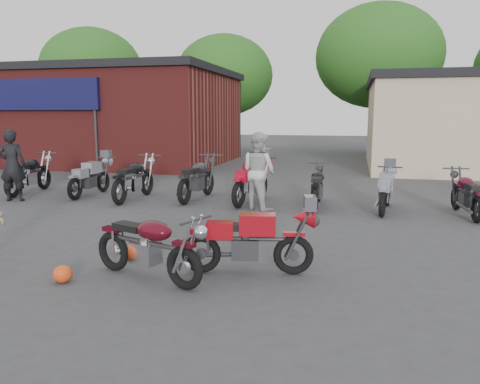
% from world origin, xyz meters
% --- Properties ---
extents(ground, '(90.00, 90.00, 0.00)m').
position_xyz_m(ground, '(0.00, 0.00, 0.00)').
color(ground, '#38383B').
extents(brick_building, '(12.00, 8.00, 4.00)m').
position_xyz_m(brick_building, '(-9.00, 14.00, 2.00)').
color(brick_building, maroon).
rests_on(brick_building, ground).
extents(tree_0, '(6.56, 6.56, 8.20)m').
position_xyz_m(tree_0, '(-14.00, 22.00, 4.10)').
color(tree_0, '#1D4A13').
rests_on(tree_0, ground).
extents(tree_1, '(5.92, 5.92, 7.40)m').
position_xyz_m(tree_1, '(-5.00, 22.00, 3.70)').
color(tree_1, '#1D4A13').
rests_on(tree_1, ground).
extents(tree_2, '(7.04, 7.04, 8.80)m').
position_xyz_m(tree_2, '(4.00, 22.00, 4.40)').
color(tree_2, '#1D4A13').
rests_on(tree_2, ground).
extents(vintage_motorcycle, '(1.94, 1.20, 1.07)m').
position_xyz_m(vintage_motorcycle, '(0.24, -0.55, 0.54)').
color(vintage_motorcycle, '#450812').
rests_on(vintage_motorcycle, ground).
extents(sportbike, '(1.88, 0.92, 1.04)m').
position_xyz_m(sportbike, '(1.52, 0.02, 0.52)').
color(sportbike, '#A80E18').
rests_on(sportbike, ground).
extents(helmet, '(0.31, 0.31, 0.24)m').
position_xyz_m(helmet, '(-0.85, -0.92, 0.12)').
color(helmet, '#D34116').
rests_on(helmet, ground).
extents(person_dark, '(0.77, 0.61, 1.86)m').
position_xyz_m(person_dark, '(-5.69, 4.09, 0.93)').
color(person_dark, black).
rests_on(person_dark, ground).
extents(person_light, '(1.12, 1.05, 1.83)m').
position_xyz_m(person_light, '(0.72, 4.53, 0.91)').
color(person_light, '#BABAB5').
rests_on(person_light, ground).
extents(row_bike_0, '(0.87, 2.15, 1.21)m').
position_xyz_m(row_bike_0, '(-6.11, 5.25, 0.61)').
color(row_bike_0, black).
rests_on(row_bike_0, ground).
extents(row_bike_1, '(0.67, 1.93, 1.11)m').
position_xyz_m(row_bike_1, '(-4.19, 5.29, 0.56)').
color(row_bike_1, gray).
rests_on(row_bike_1, ground).
extents(row_bike_2, '(0.73, 2.14, 1.24)m').
position_xyz_m(row_bike_2, '(-2.73, 5.03, 0.62)').
color(row_bike_2, black).
rests_on(row_bike_2, ground).
extents(row_bike_3, '(0.88, 2.19, 1.24)m').
position_xyz_m(row_bike_3, '(-1.12, 5.45, 0.62)').
color(row_bike_3, '#232426').
rests_on(row_bike_3, ground).
extents(row_bike_4, '(1.05, 2.19, 1.22)m').
position_xyz_m(row_bike_4, '(0.37, 5.35, 0.61)').
color(row_bike_4, red).
rests_on(row_bike_4, ground).
extents(row_bike_5, '(0.67, 1.92, 1.11)m').
position_xyz_m(row_bike_5, '(2.05, 5.20, 0.55)').
color(row_bike_5, black).
rests_on(row_bike_5, ground).
extents(row_bike_6, '(0.88, 1.92, 1.08)m').
position_xyz_m(row_bike_6, '(3.64, 5.03, 0.54)').
color(row_bike_6, gray).
rests_on(row_bike_6, ground).
extents(row_bike_7, '(0.82, 1.94, 1.09)m').
position_xyz_m(row_bike_7, '(5.35, 4.92, 0.55)').
color(row_bike_7, '#4B091F').
rests_on(row_bike_7, ground).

